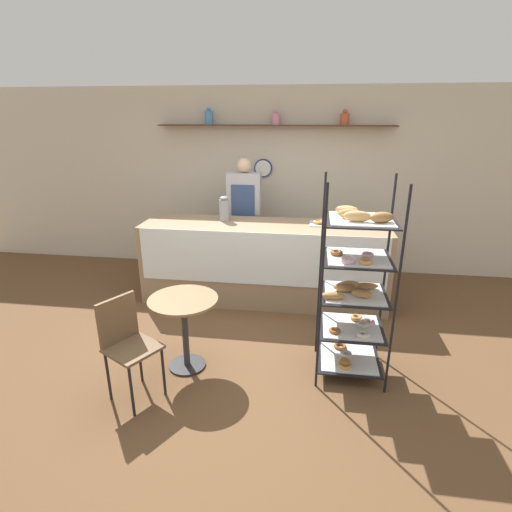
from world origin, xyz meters
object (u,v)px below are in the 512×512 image
coffee_carafe (224,209)px  person_worker (244,216)px  pastry_rack (354,287)px  cafe_table (184,316)px  donut_tray_counter (325,223)px  cafe_chair (126,338)px

coffee_carafe → person_worker: bearing=72.9°
pastry_rack → coffee_carafe: size_ratio=5.75×
cafe_table → person_worker: bearing=85.2°
pastry_rack → donut_tray_counter: size_ratio=3.91×
pastry_rack → cafe_chair: pastry_rack is taller
cafe_chair → coffee_carafe: 2.29m
cafe_chair → donut_tray_counter: bearing=-7.8°
pastry_rack → donut_tray_counter: pastry_rack is taller
cafe_table → donut_tray_counter: donut_tray_counter is taller
cafe_chair → cafe_table: bearing=-8.4°
cafe_table → coffee_carafe: coffee_carafe is taller
pastry_rack → cafe_chair: bearing=-162.4°
cafe_chair → coffee_carafe: bearing=19.7°
donut_tray_counter → person_worker: bearing=154.0°
person_worker → cafe_chair: 2.79m
cafe_table → cafe_chair: size_ratio=0.81×
person_worker → cafe_chair: size_ratio=1.96×
person_worker → cafe_chair: person_worker is taller
cafe_chair → donut_tray_counter: 2.77m
cafe_chair → donut_tray_counter: size_ratio=1.91×
cafe_table → donut_tray_counter: size_ratio=1.54×
coffee_carafe → cafe_chair: bearing=-99.9°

